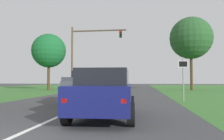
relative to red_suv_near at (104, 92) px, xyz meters
The scene contains 9 objects.
ground_plane 9.98m from the red_suv_near, 100.25° to the left, with size 120.00×120.00×0.00m, color #424244.
lane_centre_stripe 2.35m from the red_suv_near, 145.22° to the right, with size 0.16×43.91×0.01m, color white.
red_suv_near is the anchor object (origin of this frame).
pickup_truck_lead 5.52m from the red_suv_near, 107.97° to the left, with size 2.25×5.57×1.94m.
traffic_light 22.03m from the red_suv_near, 106.34° to the left, with size 7.42×0.40×8.55m.
keep_moving_sign 7.83m from the red_suv_near, 58.60° to the left, with size 0.60×0.09×2.77m.
oak_tree_right 25.42m from the red_suv_near, 70.68° to the left, with size 5.76×5.76×10.02m.
crossing_suv_far 24.34m from the red_suv_near, 107.22° to the left, with size 4.76×2.15×1.82m.
extra_tree_1 24.35m from the red_suv_near, 118.24° to the left, with size 4.68×4.68×7.78m.
Camera 1 is at (3.14, -5.01, 1.40)m, focal length 35.72 mm.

